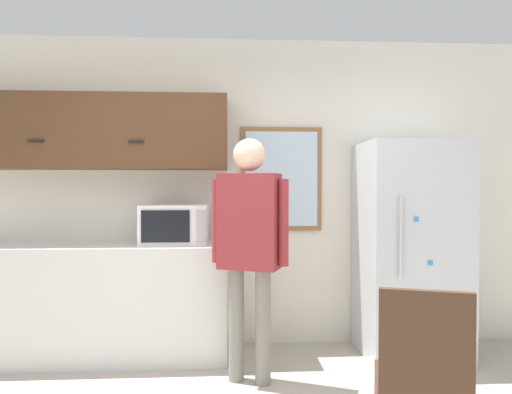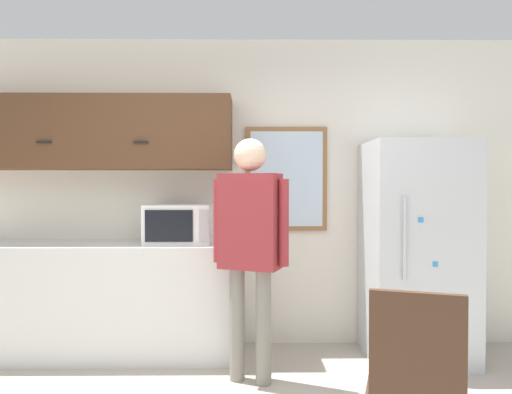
{
  "view_description": "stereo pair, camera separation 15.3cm",
  "coord_description": "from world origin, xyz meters",
  "px_view_note": "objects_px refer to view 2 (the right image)",
  "views": [
    {
      "loc": [
        0.04,
        -2.01,
        1.4
      ],
      "look_at": [
        0.22,
        1.11,
        1.33
      ],
      "focal_mm": 32.0,
      "sensor_mm": 36.0,
      "label": 1
    },
    {
      "loc": [
        0.19,
        -2.02,
        1.4
      ],
      "look_at": [
        0.22,
        1.11,
        1.33
      ],
      "focal_mm": 32.0,
      "sensor_mm": 36.0,
      "label": 2
    }
  ],
  "objects_px": {
    "microwave": "(179,224)",
    "person": "(250,234)",
    "refrigerator": "(416,250)",
    "chair": "(416,377)"
  },
  "relations": [
    {
      "from": "chair",
      "to": "refrigerator",
      "type": "bearing_deg",
      "value": -91.73
    },
    {
      "from": "microwave",
      "to": "person",
      "type": "relative_size",
      "value": 0.31
    },
    {
      "from": "microwave",
      "to": "refrigerator",
      "type": "xyz_separation_m",
      "value": [
        1.94,
        -0.08,
        -0.21
      ]
    },
    {
      "from": "refrigerator",
      "to": "chair",
      "type": "height_order",
      "value": "refrigerator"
    },
    {
      "from": "microwave",
      "to": "refrigerator",
      "type": "height_order",
      "value": "refrigerator"
    },
    {
      "from": "person",
      "to": "chair",
      "type": "height_order",
      "value": "person"
    },
    {
      "from": "microwave",
      "to": "refrigerator",
      "type": "relative_size",
      "value": 0.3
    },
    {
      "from": "refrigerator",
      "to": "chair",
      "type": "xyz_separation_m",
      "value": [
        -0.57,
        -1.57,
        -0.38
      ]
    },
    {
      "from": "person",
      "to": "microwave",
      "type": "bearing_deg",
      "value": 159.58
    },
    {
      "from": "microwave",
      "to": "person",
      "type": "height_order",
      "value": "person"
    }
  ]
}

